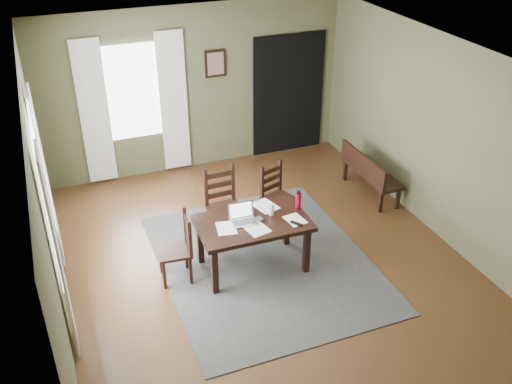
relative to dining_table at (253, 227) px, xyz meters
name	(u,v)px	position (x,y,z in m)	size (l,w,h in m)	color
ground	(264,262)	(0.17, 0.03, -0.62)	(5.00, 6.00, 0.01)	#492C16
room_shell	(266,136)	(0.17, 0.03, 1.19)	(5.02, 6.02, 2.71)	#515336
rug	(264,262)	(0.17, 0.03, -0.61)	(2.60, 3.20, 0.01)	#3A3A3A
dining_table	(253,227)	(0.00, 0.00, 0.00)	(1.40, 0.86, 0.69)	black
chair_end	(178,248)	(-0.93, 0.13, -0.17)	(0.44, 0.44, 0.91)	black
chair_back_left	(224,206)	(-0.12, 0.77, -0.11)	(0.47, 0.47, 1.04)	black
chair_back_right	(277,196)	(0.69, 0.84, -0.17)	(0.51, 0.51, 0.91)	black
bench	(368,170)	(2.33, 1.09, -0.20)	(0.40, 1.24, 0.70)	black
laptop	(242,217)	(-0.11, 0.06, 0.14)	(0.33, 0.27, 0.22)	#B7B7BC
computer_mouse	(260,219)	(0.09, -0.01, 0.10)	(0.06, 0.10, 0.03)	#3F3F42
tv_remote	(297,224)	(0.47, -0.26, 0.09)	(0.05, 0.16, 0.02)	black
drinking_glass	(271,209)	(0.27, 0.06, 0.16)	(0.07, 0.07, 0.16)	silver
water_bottle	(298,200)	(0.65, 0.07, 0.20)	(0.08, 0.08, 0.25)	#AA0D2C
paper_a	(226,228)	(-0.35, -0.03, 0.09)	(0.23, 0.30, 0.00)	white
paper_b	(295,220)	(0.50, -0.16, 0.09)	(0.21, 0.27, 0.00)	white
paper_c	(265,206)	(0.28, 0.27, 0.09)	(0.25, 0.33, 0.00)	white
paper_e	(256,228)	(-0.02, -0.16, 0.09)	(0.25, 0.33, 0.00)	white
window_left	(45,194)	(-2.30, 0.23, 0.83)	(0.01, 1.30, 1.70)	white
window_back	(133,92)	(-0.83, 3.00, 0.83)	(1.00, 0.01, 1.50)	white
curtain_left_near	(59,255)	(-2.27, -0.59, 0.58)	(0.03, 0.48, 2.30)	silver
curtain_left_far	(47,180)	(-2.27, 1.05, 0.58)	(0.03, 0.48, 2.30)	silver
curtain_back_left	(94,114)	(-1.45, 2.97, 0.58)	(0.44, 0.03, 2.30)	silver
curtain_back_right	(174,103)	(-0.21, 2.97, 0.58)	(0.44, 0.03, 2.30)	silver
framed_picture	(215,63)	(0.52, 3.00, 1.13)	(0.34, 0.03, 0.44)	black
doorway_back	(289,95)	(1.82, 3.00, 0.43)	(1.30, 0.03, 2.10)	black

